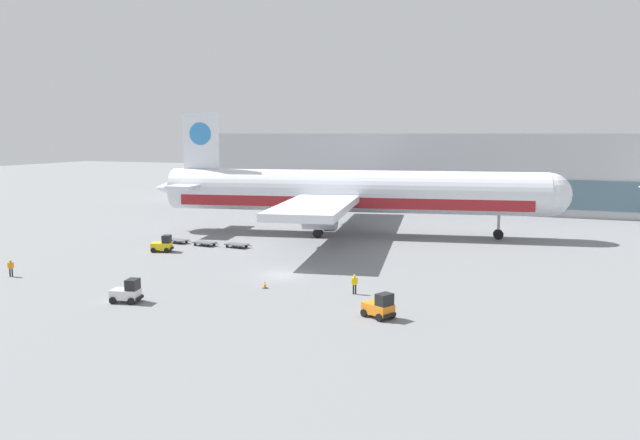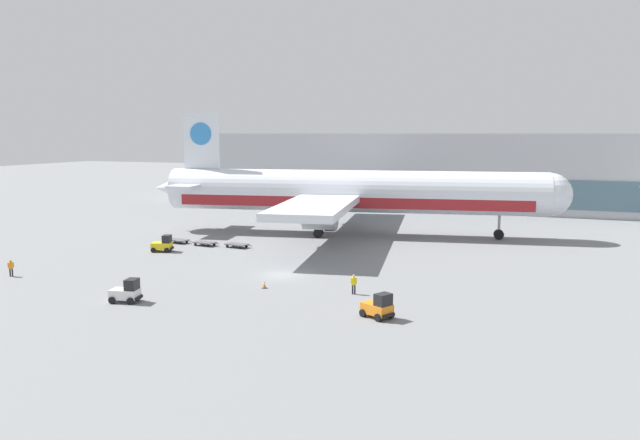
# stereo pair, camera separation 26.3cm
# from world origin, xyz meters

# --- Properties ---
(ground_plane) EXTENTS (400.00, 400.00, 0.00)m
(ground_plane) POSITION_xyz_m (0.00, 0.00, 0.00)
(ground_plane) COLOR slate
(terminal_building) EXTENTS (90.00, 18.20, 14.00)m
(terminal_building) POSITION_xyz_m (-0.85, 65.03, 6.99)
(terminal_building) COLOR #B2B7BC
(terminal_building) RESTS_ON ground_plane
(airplane_main) EXTENTS (57.65, 48.66, 17.00)m
(airplane_main) POSITION_xyz_m (-1.93, 26.22, 5.84)
(airplane_main) COLOR silver
(airplane_main) RESTS_ON ground_plane
(baggage_tug_foreground) EXTENTS (2.69, 2.07, 2.00)m
(baggage_tug_foreground) POSITION_xyz_m (-7.82, -13.71, 0.88)
(baggage_tug_foreground) COLOR silver
(baggage_tug_foreground) RESTS_ON ground_plane
(baggage_tug_mid) EXTENTS (2.75, 2.25, 2.00)m
(baggage_tug_mid) POSITION_xyz_m (-18.30, 6.33, 0.88)
(baggage_tug_mid) COLOR yellow
(baggage_tug_mid) RESTS_ON ground_plane
(baggage_tug_far) EXTENTS (2.81, 2.48, 2.00)m
(baggage_tug_far) POSITION_xyz_m (13.08, -10.52, 0.88)
(baggage_tug_far) COLOR orange
(baggage_tug_far) RESTS_ON ground_plane
(baggage_dolly_lead) EXTENTS (3.77, 1.86, 0.48)m
(baggage_dolly_lead) POSITION_xyz_m (-20.05, 11.93, 0.39)
(baggage_dolly_lead) COLOR #56565B
(baggage_dolly_lead) RESTS_ON ground_plane
(baggage_dolly_second) EXTENTS (3.77, 1.86, 0.48)m
(baggage_dolly_second) POSITION_xyz_m (-15.74, 11.54, 0.39)
(baggage_dolly_second) COLOR #56565B
(baggage_dolly_second) RESTS_ON ground_plane
(baggage_dolly_third) EXTENTS (3.77, 1.86, 0.48)m
(baggage_dolly_third) POSITION_xyz_m (-11.36, 11.85, 0.39)
(baggage_dolly_third) COLOR #56565B
(baggage_dolly_third) RESTS_ON ground_plane
(ground_crew_near) EXTENTS (0.48, 0.39, 1.76)m
(ground_crew_near) POSITION_xyz_m (9.10, -4.41, 1.04)
(ground_crew_near) COLOR black
(ground_crew_near) RESTS_ON ground_plane
(ground_crew_far) EXTENTS (0.40, 0.45, 1.69)m
(ground_crew_far) POSITION_xyz_m (-24.62, -10.05, 0.99)
(ground_crew_far) COLOR black
(ground_crew_far) RESTS_ON ground_plane
(traffic_cone_near) EXTENTS (0.40, 0.40, 0.69)m
(traffic_cone_near) POSITION_xyz_m (0.83, -5.33, 0.34)
(traffic_cone_near) COLOR black
(traffic_cone_near) RESTS_ON ground_plane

